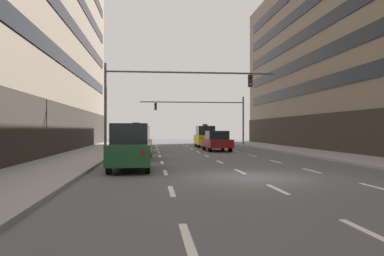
# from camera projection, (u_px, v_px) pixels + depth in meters

# --- Properties ---
(ground_plane) EXTENTS (120.00, 120.00, 0.00)m
(ground_plane) POSITION_uv_depth(u_px,v_px,m) (252.00, 177.00, 14.79)
(ground_plane) COLOR #515156
(sidewalk_left) EXTENTS (3.90, 80.00, 0.14)m
(sidewalk_left) POSITION_uv_depth(u_px,v_px,m) (23.00, 178.00, 13.88)
(sidewalk_left) COLOR gray
(sidewalk_left) RESTS_ON ground
(lane_stripe_l1_s2) EXTENTS (0.16, 2.00, 0.01)m
(lane_stripe_l1_s2) POSITION_uv_depth(u_px,v_px,m) (187.00, 238.00, 6.48)
(lane_stripe_l1_s2) COLOR silver
(lane_stripe_l1_s2) RESTS_ON ground
(lane_stripe_l1_s3) EXTENTS (0.16, 2.00, 0.01)m
(lane_stripe_l1_s3) POSITION_uv_depth(u_px,v_px,m) (172.00, 191.00, 11.46)
(lane_stripe_l1_s3) COLOR silver
(lane_stripe_l1_s3) RESTS_ON ground
(lane_stripe_l1_s4) EXTENTS (0.16, 2.00, 0.01)m
(lane_stripe_l1_s4) POSITION_uv_depth(u_px,v_px,m) (165.00, 172.00, 16.43)
(lane_stripe_l1_s4) COLOR silver
(lane_stripe_l1_s4) RESTS_ON ground
(lane_stripe_l1_s5) EXTENTS (0.16, 2.00, 0.01)m
(lane_stripe_l1_s5) POSITION_uv_depth(u_px,v_px,m) (162.00, 162.00, 21.40)
(lane_stripe_l1_s5) COLOR silver
(lane_stripe_l1_s5) RESTS_ON ground
(lane_stripe_l1_s6) EXTENTS (0.16, 2.00, 0.01)m
(lane_stripe_l1_s6) POSITION_uv_depth(u_px,v_px,m) (160.00, 156.00, 26.37)
(lane_stripe_l1_s6) COLOR silver
(lane_stripe_l1_s6) RESTS_ON ground
(lane_stripe_l1_s7) EXTENTS (0.16, 2.00, 0.01)m
(lane_stripe_l1_s7) POSITION_uv_depth(u_px,v_px,m) (159.00, 152.00, 31.34)
(lane_stripe_l1_s7) COLOR silver
(lane_stripe_l1_s7) RESTS_ON ground
(lane_stripe_l1_s8) EXTENTS (0.16, 2.00, 0.01)m
(lane_stripe_l1_s8) POSITION_uv_depth(u_px,v_px,m) (158.00, 149.00, 36.31)
(lane_stripe_l1_s8) COLOR silver
(lane_stripe_l1_s8) RESTS_ON ground
(lane_stripe_l1_s9) EXTENTS (0.16, 2.00, 0.01)m
(lane_stripe_l1_s9) POSITION_uv_depth(u_px,v_px,m) (157.00, 147.00, 41.28)
(lane_stripe_l1_s9) COLOR silver
(lane_stripe_l1_s9) RESTS_ON ground
(lane_stripe_l1_s10) EXTENTS (0.16, 2.00, 0.01)m
(lane_stripe_l1_s10) POSITION_uv_depth(u_px,v_px,m) (156.00, 145.00, 46.26)
(lane_stripe_l1_s10) COLOR silver
(lane_stripe_l1_s10) RESTS_ON ground
(lane_stripe_l2_s2) EXTENTS (0.16, 2.00, 0.01)m
(lane_stripe_l2_s2) POSITION_uv_depth(u_px,v_px,m) (369.00, 232.00, 6.83)
(lane_stripe_l2_s2) COLOR silver
(lane_stripe_l2_s2) RESTS_ON ground
(lane_stripe_l2_s3) EXTENTS (0.16, 2.00, 0.01)m
(lane_stripe_l2_s3) POSITION_uv_depth(u_px,v_px,m) (277.00, 189.00, 11.81)
(lane_stripe_l2_s3) COLOR silver
(lane_stripe_l2_s3) RESTS_ON ground
(lane_stripe_l2_s4) EXTENTS (0.16, 2.00, 0.01)m
(lane_stripe_l2_s4) POSITION_uv_depth(u_px,v_px,m) (240.00, 172.00, 16.78)
(lane_stripe_l2_s4) COLOR silver
(lane_stripe_l2_s4) RESTS_ON ground
(lane_stripe_l2_s5) EXTENTS (0.16, 2.00, 0.01)m
(lane_stripe_l2_s5) POSITION_uv_depth(u_px,v_px,m) (220.00, 162.00, 21.75)
(lane_stripe_l2_s5) COLOR silver
(lane_stripe_l2_s5) RESTS_ON ground
(lane_stripe_l2_s6) EXTENTS (0.16, 2.00, 0.01)m
(lane_stripe_l2_s6) POSITION_uv_depth(u_px,v_px,m) (207.00, 156.00, 26.72)
(lane_stripe_l2_s6) COLOR silver
(lane_stripe_l2_s6) RESTS_ON ground
(lane_stripe_l2_s7) EXTENTS (0.16, 2.00, 0.01)m
(lane_stripe_l2_s7) POSITION_uv_depth(u_px,v_px,m) (198.00, 152.00, 31.69)
(lane_stripe_l2_s7) COLOR silver
(lane_stripe_l2_s7) RESTS_ON ground
(lane_stripe_l2_s8) EXTENTS (0.16, 2.00, 0.01)m
(lane_stripe_l2_s8) POSITION_uv_depth(u_px,v_px,m) (192.00, 149.00, 36.66)
(lane_stripe_l2_s8) COLOR silver
(lane_stripe_l2_s8) RESTS_ON ground
(lane_stripe_l2_s9) EXTENTS (0.16, 2.00, 0.01)m
(lane_stripe_l2_s9) POSITION_uv_depth(u_px,v_px,m) (187.00, 146.00, 41.63)
(lane_stripe_l2_s9) COLOR silver
(lane_stripe_l2_s9) RESTS_ON ground
(lane_stripe_l2_s10) EXTENTS (0.16, 2.00, 0.01)m
(lane_stripe_l2_s10) POSITION_uv_depth(u_px,v_px,m) (183.00, 145.00, 46.60)
(lane_stripe_l2_s10) COLOR silver
(lane_stripe_l2_s10) RESTS_ON ground
(lane_stripe_l3_s3) EXTENTS (0.16, 2.00, 0.01)m
(lane_stripe_l3_s3) POSITION_uv_depth(u_px,v_px,m) (377.00, 187.00, 12.15)
(lane_stripe_l3_s3) COLOR silver
(lane_stripe_l3_s3) RESTS_ON ground
(lane_stripe_l3_s4) EXTENTS (0.16, 2.00, 0.01)m
(lane_stripe_l3_s4) POSITION_uv_depth(u_px,v_px,m) (312.00, 171.00, 17.13)
(lane_stripe_l3_s4) COLOR silver
(lane_stripe_l3_s4) RESTS_ON ground
(lane_stripe_l3_s5) EXTENTS (0.16, 2.00, 0.01)m
(lane_stripe_l3_s5) POSITION_uv_depth(u_px,v_px,m) (275.00, 161.00, 22.10)
(lane_stripe_l3_s5) COLOR silver
(lane_stripe_l3_s5) RESTS_ON ground
(lane_stripe_l3_s6) EXTENTS (0.16, 2.00, 0.01)m
(lane_stripe_l3_s6) POSITION_uv_depth(u_px,v_px,m) (253.00, 156.00, 27.07)
(lane_stripe_l3_s6) COLOR silver
(lane_stripe_l3_s6) RESTS_ON ground
(lane_stripe_l3_s7) EXTENTS (0.16, 2.00, 0.01)m
(lane_stripe_l3_s7) POSITION_uv_depth(u_px,v_px,m) (237.00, 152.00, 32.04)
(lane_stripe_l3_s7) COLOR silver
(lane_stripe_l3_s7) RESTS_ON ground
(lane_stripe_l3_s8) EXTENTS (0.16, 2.00, 0.01)m
(lane_stripe_l3_s8) POSITION_uv_depth(u_px,v_px,m) (225.00, 149.00, 37.01)
(lane_stripe_l3_s8) COLOR silver
(lane_stripe_l3_s8) RESTS_ON ground
(lane_stripe_l3_s9) EXTENTS (0.16, 2.00, 0.01)m
(lane_stripe_l3_s9) POSITION_uv_depth(u_px,v_px,m) (217.00, 146.00, 41.98)
(lane_stripe_l3_s9) COLOR silver
(lane_stripe_l3_s9) RESTS_ON ground
(lane_stripe_l3_s10) EXTENTS (0.16, 2.00, 0.01)m
(lane_stripe_l3_s10) POSITION_uv_depth(u_px,v_px,m) (210.00, 145.00, 46.95)
(lane_stripe_l3_s10) COLOR silver
(lane_stripe_l3_s10) RESTS_ON ground
(car_driving_0) EXTENTS (2.04, 4.59, 1.70)m
(car_driving_0) POSITION_uv_depth(u_px,v_px,m) (139.00, 142.00, 30.70)
(car_driving_0) COLOR black
(car_driving_0) RESTS_ON ground
(car_driving_1) EXTENTS (2.09, 4.71, 1.74)m
(car_driving_1) POSITION_uv_depth(u_px,v_px,m) (217.00, 141.00, 32.70)
(car_driving_1) COLOR black
(car_driving_1) RESTS_ON ground
(car_driving_2) EXTENTS (1.84, 4.38, 2.12)m
(car_driving_2) POSITION_uv_depth(u_px,v_px,m) (130.00, 147.00, 17.24)
(car_driving_2) COLOR black
(car_driving_2) RESTS_ON ground
(car_driving_3) EXTENTS (1.86, 4.35, 2.10)m
(car_driving_3) POSITION_uv_depth(u_px,v_px,m) (141.00, 137.00, 38.82)
(car_driving_3) COLOR black
(car_driving_3) RESTS_ON ground
(taxi_driving_4) EXTENTS (1.99, 4.42, 2.29)m
(taxi_driving_4) POSITION_uv_depth(u_px,v_px,m) (136.00, 142.00, 23.73)
(taxi_driving_4) COLOR black
(taxi_driving_4) RESTS_ON ground
(taxi_driving_5) EXTENTS (1.95, 4.61, 2.42)m
(taxi_driving_5) POSITION_uv_depth(u_px,v_px,m) (205.00, 137.00, 39.82)
(taxi_driving_5) COLOR black
(taxi_driving_5) RESTS_ON ground
(traffic_signal_0) EXTENTS (11.85, 0.35, 6.20)m
(traffic_signal_0) POSITION_uv_depth(u_px,v_px,m) (163.00, 90.00, 26.16)
(traffic_signal_0) COLOR #4C4C51
(traffic_signal_0) RESTS_ON sidewalk_left
(traffic_signal_1) EXTENTS (12.24, 0.35, 5.60)m
(traffic_signal_1) POSITION_uv_depth(u_px,v_px,m) (208.00, 111.00, 44.69)
(traffic_signal_1) COLOR #4C4C51
(traffic_signal_1) RESTS_ON sidewalk_right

